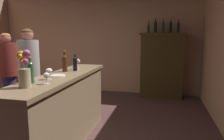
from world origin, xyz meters
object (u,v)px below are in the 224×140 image
(display_cabinet, at_px, (162,64))
(display_bottle_midleft, at_px, (155,27))
(wine_bottle_chardonnay, at_px, (75,63))
(display_bottle_midright, at_px, (171,27))
(wine_glass_spare, at_px, (46,76))
(display_bottle_left, at_px, (149,28))
(wine_glass_front, at_px, (78,61))
(wine_bottle_riesling, at_px, (65,62))
(wine_bottle_rose, at_px, (31,71))
(bar_counter, at_px, (63,111))
(display_bottle_right, at_px, (178,27))
(flower_arrangement, at_px, (24,71))
(display_bottle_center, at_px, (163,27))
(patron_by_cabinet, at_px, (30,73))
(wine_glass_mid, at_px, (49,71))
(cheese_plate, at_px, (58,76))
(patron_in_navy, at_px, (8,73))
(wine_glass_rear, at_px, (78,62))

(display_cabinet, distance_m, display_bottle_midleft, 0.97)
(wine_bottle_chardonnay, xyz_separation_m, display_bottle_midright, (1.48, 2.51, 0.64))
(wine_glass_spare, height_order, display_bottle_left, display_bottle_left)
(display_cabinet, bearing_deg, wine_glass_front, -123.48)
(wine_bottle_riesling, distance_m, wine_bottle_rose, 0.83)
(bar_counter, bearing_deg, display_bottle_left, 71.56)
(display_bottle_midleft, distance_m, display_bottle_right, 0.55)
(flower_arrangement, distance_m, display_bottle_center, 3.93)
(display_cabinet, bearing_deg, wine_bottle_chardonnay, -117.20)
(wine_glass_spare, xyz_separation_m, flower_arrangement, (-0.14, -0.19, 0.08))
(display_cabinet, relative_size, wine_glass_front, 12.48)
(wine_bottle_chardonnay, bearing_deg, wine_glass_spare, -86.11)
(display_bottle_right, bearing_deg, display_bottle_left, 180.00)
(display_bottle_midright, distance_m, patron_by_cabinet, 3.47)
(wine_bottle_chardonnay, distance_m, display_bottle_midright, 2.98)
(wine_glass_front, bearing_deg, display_bottle_left, 63.72)
(bar_counter, xyz_separation_m, wine_glass_front, (-0.08, 0.78, 0.61))
(display_bottle_midleft, bearing_deg, wine_glass_front, -119.83)
(wine_glass_front, bearing_deg, wine_bottle_rose, -90.78)
(wine_glass_mid, relative_size, wine_glass_spare, 1.07)
(cheese_plate, xyz_separation_m, display_bottle_midright, (1.52, 2.98, 0.76))
(flower_arrangement, bearing_deg, display_bottle_midright, 66.91)
(wine_glass_mid, relative_size, display_bottle_right, 0.44)
(display_bottle_midleft, bearing_deg, flower_arrangement, -107.96)
(wine_bottle_riesling, bearing_deg, patron_by_cabinet, 160.42)
(display_bottle_left, bearing_deg, patron_in_navy, -138.55)
(wine_bottle_riesling, xyz_separation_m, display_bottle_midleft, (1.23, 2.62, 0.64))
(bar_counter, distance_m, wine_glass_mid, 0.69)
(wine_glass_front, height_order, wine_glass_mid, wine_glass_mid)
(display_bottle_midleft, distance_m, display_bottle_midright, 0.37)
(display_bottle_center, bearing_deg, wine_glass_front, -123.56)
(bar_counter, bearing_deg, wine_glass_mid, -91.51)
(wine_glass_spare, xyz_separation_m, display_bottle_center, (1.23, 3.45, 0.68))
(wine_bottle_chardonnay, bearing_deg, display_bottle_midright, 59.57)
(flower_arrangement, height_order, patron_in_navy, patron_in_navy)
(bar_counter, height_order, patron_by_cabinet, patron_by_cabinet)
(wine_glass_front, relative_size, wine_glass_rear, 0.78)
(wine_glass_rear, xyz_separation_m, patron_in_navy, (-1.50, 0.19, -0.27))
(wine_glass_spare, height_order, patron_by_cabinet, patron_by_cabinet)
(cheese_plate, relative_size, patron_in_navy, 0.12)
(wine_glass_mid, height_order, display_bottle_center, display_bottle_center)
(display_bottle_left, relative_size, display_bottle_right, 0.92)
(display_bottle_midleft, bearing_deg, display_cabinet, 0.00)
(flower_arrangement, height_order, cheese_plate, flower_arrangement)
(wine_bottle_chardonnay, bearing_deg, wine_glass_rear, 95.60)
(bar_counter, bearing_deg, wine_bottle_chardonnay, 85.30)
(display_cabinet, xyz_separation_m, wine_glass_front, (-1.40, -2.12, 0.27))
(wine_glass_rear, relative_size, display_bottle_center, 0.53)
(display_bottle_midright, bearing_deg, display_bottle_center, 180.00)
(cheese_plate, bearing_deg, wine_glass_front, 94.41)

